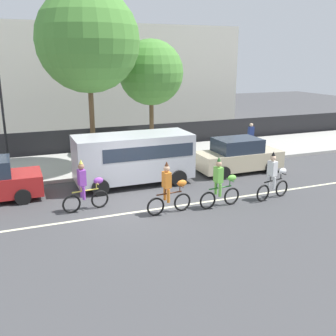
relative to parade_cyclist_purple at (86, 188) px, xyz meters
The scene contains 15 objects.
ground_plane 2.14m from the parade_cyclist_purple, 10.01° to the right, with size 80.00×80.00×0.00m, color #424244.
road_centre_line 2.28m from the parade_cyclist_purple, 23.46° to the right, with size 36.00×0.14×0.01m, color beige.
sidewalk_curb 6.50m from the parade_cyclist_purple, 72.50° to the left, with size 60.00×5.00×0.15m, color #ADAAA3.
fence_line 9.26m from the parade_cyclist_purple, 77.90° to the left, with size 40.00×0.08×1.40m, color black.
building_backdrop 17.91m from the parade_cyclist_purple, 88.83° to the left, with size 28.00×8.00×7.59m, color beige.
parade_cyclist_purple is the anchor object (origin of this frame).
parade_cyclist_orange 3.02m from the parade_cyclist_purple, 27.04° to the right, with size 1.72×0.50×1.92m.
parade_cyclist_lime 4.89m from the parade_cyclist_purple, 17.73° to the right, with size 1.72×0.50×1.92m.
parade_cyclist_zebra 7.14m from the parade_cyclist_purple, 12.02° to the right, with size 1.70×0.54×1.92m.
parked_van_silver 3.52m from the parade_cyclist_purple, 42.45° to the left, with size 5.00×2.22×2.18m.
parked_car_beige 8.08m from the parade_cyclist_purple, 16.78° to the left, with size 4.10×1.92×1.64m.
street_lamp_post 8.84m from the parade_cyclist_purple, 108.28° to the left, with size 0.36×0.36×5.86m.
street_tree_near_lamp 9.45m from the parade_cyclist_purple, 54.75° to the left, with size 3.51×3.51×6.17m.
street_tree_far_corner 7.52m from the parade_cyclist_purple, 75.51° to the left, with size 4.72×4.72×8.29m.
pedestrian_onlooker 11.62m from the parade_cyclist_purple, 26.98° to the left, with size 0.32×0.20×1.62m.
Camera 1 is at (-4.12, -13.10, 5.34)m, focal length 42.00 mm.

